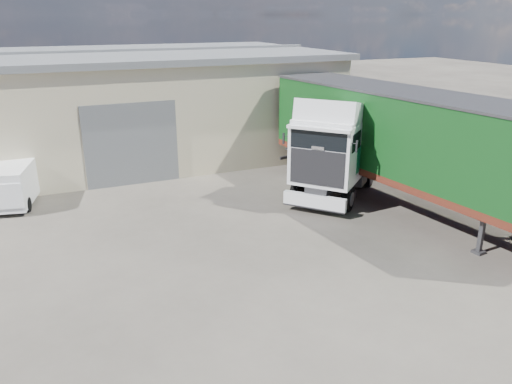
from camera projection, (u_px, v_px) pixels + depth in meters
name	position (u px, v px, depth m)	size (l,w,h in m)	color
ground	(270.00, 277.00, 14.28)	(120.00, 120.00, 0.00)	#282520
warehouse	(28.00, 109.00, 24.98)	(30.60, 12.60, 5.42)	#C1B395
brick_boundary_wall	(439.00, 147.00, 23.34)	(0.35, 26.00, 2.50)	maroon
tractor_unit	(332.00, 156.00, 19.92)	(6.19, 5.85, 4.21)	black
box_trailer	(405.00, 137.00, 18.84)	(4.58, 13.70, 4.47)	#2D2D30
panel_van	(13.00, 182.00, 19.78)	(2.49, 4.30, 1.65)	black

